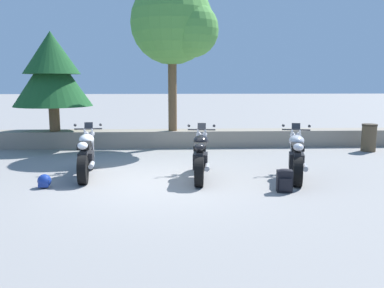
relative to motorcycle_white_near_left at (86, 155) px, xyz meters
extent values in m
plane|color=gray|center=(1.70, -0.67, -0.49)|extent=(120.00, 120.00, 0.00)
cube|color=gray|center=(1.70, 4.13, -0.21)|extent=(36.00, 0.80, 0.55)
cylinder|color=black|center=(-0.07, 0.69, -0.18)|extent=(0.20, 0.63, 0.62)
cylinder|color=black|center=(0.07, -0.74, -0.18)|extent=(0.24, 0.64, 0.62)
cylinder|color=silver|center=(-0.07, 0.69, -0.18)|extent=(0.20, 0.40, 0.38)
cube|color=black|center=(0.01, -0.08, -0.08)|extent=(0.37, 0.51, 0.34)
cube|color=#2D2D30|center=(0.00, 0.02, 0.12)|extent=(0.25, 1.11, 0.12)
ellipsoid|color=white|center=(-0.02, 0.17, 0.34)|extent=(0.39, 0.55, 0.26)
cube|color=black|center=(0.03, -0.30, 0.28)|extent=(0.32, 0.58, 0.12)
ellipsoid|color=white|center=(0.06, -0.60, 0.32)|extent=(0.25, 0.30, 0.16)
cylinder|color=#2D2D30|center=(-0.07, 0.61, 0.54)|extent=(0.66, 0.10, 0.04)
sphere|color=silver|center=(-0.15, 0.74, 0.40)|extent=(0.13, 0.13, 0.13)
sphere|color=silver|center=(-0.01, 0.76, 0.40)|extent=(0.13, 0.13, 0.13)
cube|color=#26282D|center=(-0.08, 0.71, 0.60)|extent=(0.21, 0.12, 0.18)
cylinder|color=silver|center=(0.21, -0.49, -0.13)|extent=(0.15, 0.39, 0.11)
cylinder|color=silver|center=(-0.16, 0.64, 0.18)|extent=(0.06, 0.17, 0.73)
cylinder|color=silver|center=(0.02, 0.66, 0.18)|extent=(0.06, 0.17, 0.73)
sphere|color=#2D2D30|center=(-0.36, 0.54, 0.64)|extent=(0.07, 0.07, 0.07)
sphere|color=#2D2D30|center=(0.24, 0.60, 0.64)|extent=(0.07, 0.07, 0.07)
cylinder|color=black|center=(2.69, 0.39, -0.18)|extent=(0.20, 0.63, 0.62)
cylinder|color=black|center=(2.54, -1.04, -0.18)|extent=(0.24, 0.64, 0.62)
cylinder|color=silver|center=(2.69, 0.39, -0.18)|extent=(0.20, 0.40, 0.38)
cube|color=black|center=(2.61, -0.38, -0.08)|extent=(0.37, 0.51, 0.34)
cube|color=#2D2D30|center=(2.62, -0.28, 0.12)|extent=(0.25, 1.11, 0.12)
ellipsoid|color=black|center=(2.63, -0.13, 0.34)|extent=(0.39, 0.55, 0.26)
cube|color=black|center=(2.58, -0.61, 0.28)|extent=(0.32, 0.58, 0.12)
ellipsoid|color=black|center=(2.55, -0.90, 0.32)|extent=(0.25, 0.30, 0.16)
cylinder|color=#2D2D30|center=(2.68, 0.31, 0.54)|extent=(0.66, 0.11, 0.04)
sphere|color=silver|center=(2.62, 0.46, 0.40)|extent=(0.13, 0.13, 0.13)
sphere|color=silver|center=(2.76, 0.44, 0.40)|extent=(0.13, 0.13, 0.13)
cube|color=#26282D|center=(2.69, 0.41, 0.60)|extent=(0.21, 0.12, 0.18)
cylinder|color=silver|center=(2.72, -0.82, -0.13)|extent=(0.15, 0.39, 0.11)
cylinder|color=silver|center=(2.59, 0.36, 0.18)|extent=(0.06, 0.17, 0.73)
cylinder|color=silver|center=(2.77, 0.34, 0.18)|extent=(0.06, 0.17, 0.73)
sphere|color=#2D2D30|center=(2.38, 0.30, 0.64)|extent=(0.07, 0.07, 0.07)
sphere|color=#2D2D30|center=(2.97, 0.24, 0.64)|extent=(0.07, 0.07, 0.07)
cylinder|color=black|center=(4.95, 0.26, -0.18)|extent=(0.29, 0.64, 0.62)
cylinder|color=black|center=(4.59, -1.13, -0.18)|extent=(0.33, 0.65, 0.62)
cylinder|color=silver|center=(4.95, 0.26, -0.18)|extent=(0.25, 0.41, 0.38)
cube|color=black|center=(4.76, -0.49, -0.08)|extent=(0.43, 0.55, 0.34)
cube|color=#2D2D30|center=(4.78, -0.39, 0.12)|extent=(0.41, 1.10, 0.12)
ellipsoid|color=#BCBCC1|center=(4.82, -0.24, 0.34)|extent=(0.46, 0.59, 0.26)
cube|color=black|center=(4.70, -0.71, 0.28)|extent=(0.39, 0.61, 0.12)
ellipsoid|color=#BCBCC1|center=(4.63, -1.00, 0.32)|extent=(0.28, 0.33, 0.16)
cylinder|color=#2D2D30|center=(4.93, 0.18, 0.54)|extent=(0.65, 0.20, 0.04)
sphere|color=silver|center=(4.90, 0.34, 0.40)|extent=(0.13, 0.13, 0.13)
sphere|color=silver|center=(5.04, 0.30, 0.40)|extent=(0.13, 0.13, 0.13)
cube|color=#26282D|center=(4.96, 0.28, 0.60)|extent=(0.22, 0.14, 0.18)
cylinder|color=silver|center=(4.81, -0.94, -0.13)|extent=(0.20, 0.40, 0.11)
cylinder|color=silver|center=(4.86, 0.24, 0.18)|extent=(0.08, 0.17, 0.73)
cylinder|color=silver|center=(5.03, 0.20, 0.18)|extent=(0.08, 0.17, 0.73)
sphere|color=#2D2D30|center=(4.63, 0.22, 0.64)|extent=(0.07, 0.07, 0.07)
sphere|color=#2D2D30|center=(5.21, 0.07, 0.64)|extent=(0.07, 0.07, 0.07)
cube|color=black|center=(4.20, -1.54, -0.27)|extent=(0.31, 0.21, 0.44)
cube|color=black|center=(4.19, -1.65, -0.31)|extent=(0.24, 0.07, 0.24)
ellipsoid|color=black|center=(4.20, -1.54, -0.06)|extent=(0.30, 0.20, 0.08)
cube|color=black|center=(4.29, -1.44, -0.25)|extent=(0.05, 0.03, 0.37)
cube|color=black|center=(4.13, -1.43, -0.25)|extent=(0.05, 0.03, 0.37)
sphere|color=navy|center=(-0.66, -0.98, -0.35)|extent=(0.28, 0.28, 0.28)
ellipsoid|color=black|center=(-0.66, -1.06, -0.34)|extent=(0.23, 0.06, 0.12)
cube|color=navy|center=(-0.66, -1.06, -0.42)|extent=(0.20, 0.08, 0.08)
cylinder|color=brown|center=(-1.88, 4.04, 0.61)|extent=(0.34, 0.34, 1.10)
cone|color=#194C23|center=(-1.88, 4.04, 1.82)|extent=(2.49, 2.49, 1.87)
cone|color=#194C23|center=(-1.88, 4.04, 2.59)|extent=(1.79, 1.79, 1.35)
cylinder|color=brown|center=(1.98, 3.99, 1.30)|extent=(0.28, 0.28, 2.48)
sphere|color=#4C8E3D|center=(1.98, 3.99, 3.53)|extent=(2.64, 2.64, 2.64)
sphere|color=#4C8E3D|center=(2.58, 3.59, 3.27)|extent=(1.72, 1.72, 1.72)
cylinder|color=brown|center=(8.11, 2.90, -0.09)|extent=(0.44, 0.44, 0.80)
cylinder|color=#30271B|center=(8.11, 2.90, 0.34)|extent=(0.46, 0.46, 0.06)
camera|label=1|loc=(2.01, -9.08, 1.70)|focal=37.10mm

